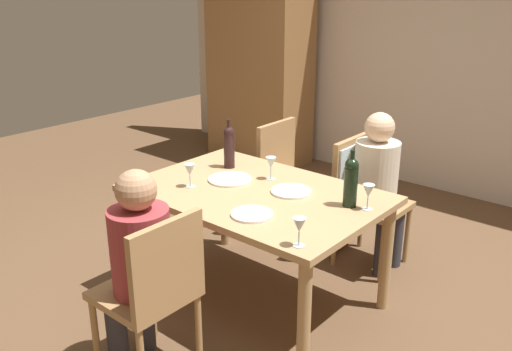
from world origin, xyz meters
TOP-DOWN VIEW (x-y plane):
  - ground_plane at (0.00, 0.00)m, footprint 10.00×10.00m
  - rear_room_partition at (0.00, 2.71)m, footprint 6.40×0.12m
  - armoire_cabinet at (-1.85, 2.26)m, footprint 1.18×0.62m
  - dining_table at (0.00, 0.00)m, footprint 1.51×1.02m
  - chair_near at (0.09, -0.89)m, footprint 0.44×0.44m
  - chair_far_right at (0.22, 0.89)m, footprint 0.46×0.44m
  - chair_far_left at (-0.43, 0.89)m, footprint 0.44×0.44m
  - person_woman_host at (-0.03, -0.89)m, footprint 0.35×0.30m
  - person_man_bearded at (0.37, 0.89)m, footprint 0.35×0.31m
  - wine_bottle_tall_green at (-0.42, 0.22)m, footprint 0.07×0.07m
  - wine_bottle_dark_red at (0.56, 0.17)m, footprint 0.08×0.08m
  - wine_glass_near_left at (0.66, 0.19)m, footprint 0.07×0.07m
  - wine_glass_centre at (-0.36, -0.21)m, footprint 0.07×0.07m
  - wine_glass_near_right at (-0.06, 0.22)m, footprint 0.07×0.07m
  - wine_glass_far at (0.63, -0.42)m, footprint 0.07×0.07m
  - dinner_plate_host at (0.22, -0.29)m, footprint 0.23×0.23m
  - dinner_plate_guest_left at (-0.25, 0.03)m, footprint 0.28×0.28m
  - dinner_plate_guest_right at (0.18, 0.12)m, footprint 0.25×0.25m
  - handbag at (0.01, 0.89)m, footprint 0.13×0.28m

SIDE VIEW (x-z plane):
  - ground_plane at x=0.00m, z-range 0.00..0.00m
  - handbag at x=0.01m, z-range 0.00..0.22m
  - chair_near at x=0.09m, z-range 0.07..0.99m
  - chair_far_left at x=-0.43m, z-range 0.07..0.99m
  - chair_far_right at x=0.22m, z-range 0.13..1.05m
  - person_woman_host at x=-0.03m, z-range 0.09..1.22m
  - person_man_bearded at x=0.37m, z-range 0.09..1.22m
  - dining_table at x=0.00m, z-range 0.29..1.04m
  - dinner_plate_host at x=0.22m, z-range 0.75..0.77m
  - dinner_plate_guest_left at x=-0.25m, z-range 0.75..0.77m
  - dinner_plate_guest_right at x=0.18m, z-range 0.75..0.77m
  - wine_glass_near_left at x=0.66m, z-range 0.79..0.94m
  - wine_glass_centre at x=-0.36m, z-range 0.79..0.94m
  - wine_glass_near_right at x=-0.06m, z-range 0.79..0.94m
  - wine_glass_far at x=0.63m, z-range 0.79..0.94m
  - wine_bottle_dark_red at x=0.56m, z-range 0.74..1.07m
  - wine_bottle_tall_green at x=-0.42m, z-range 0.74..1.08m
  - armoire_cabinet at x=-1.85m, z-range 0.01..2.19m
  - rear_room_partition at x=0.00m, z-range 0.00..2.70m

